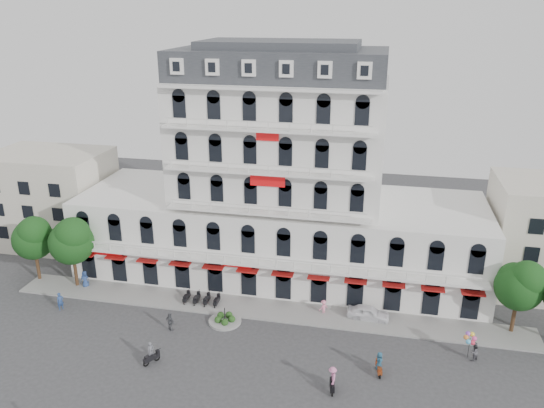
{
  "coord_description": "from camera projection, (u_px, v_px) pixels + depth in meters",
  "views": [
    {
      "loc": [
        10.75,
        -36.6,
        28.81
      ],
      "look_at": [
        0.85,
        10.0,
        11.18
      ],
      "focal_mm": 35.0,
      "sensor_mm": 36.0,
      "label": 1
    }
  ],
  "objects": [
    {
      "name": "main_building",
      "position": [
        279.0,
        189.0,
        58.72
      ],
      "size": [
        45.0,
        15.0,
        25.8
      ],
      "color": "silver",
      "rests_on": "ground"
    },
    {
      "name": "parked_scooter_row",
      "position": [
        202.0,
        304.0,
        54.98
      ],
      "size": [
        4.4,
        1.8,
        1.1
      ],
      "primitive_type": null,
      "color": "black",
      "rests_on": "ground"
    },
    {
      "name": "pedestrian_left",
      "position": [
        85.0,
        279.0,
        57.94
      ],
      "size": [
        1.04,
        0.77,
        1.94
      ],
      "primitive_type": "imported",
      "rotation": [
        0.0,
        0.0,
        0.16
      ],
      "color": "navy",
      "rests_on": "ground"
    },
    {
      "name": "traffic_island",
      "position": [
        225.0,
        320.0,
        51.67
      ],
      "size": [
        3.2,
        3.2,
        1.6
      ],
      "color": "gray",
      "rests_on": "ground"
    },
    {
      "name": "tree_west_outer",
      "position": [
        33.0,
        236.0,
        58.02
      ],
      "size": [
        4.5,
        4.48,
        7.76
      ],
      "color": "#382314",
      "rests_on": "ground"
    },
    {
      "name": "sidewalk",
      "position": [
        262.0,
        309.0,
        53.9
      ],
      "size": [
        53.0,
        4.0,
        0.16
      ],
      "primitive_type": "cube",
      "color": "gray",
      "rests_on": "ground"
    },
    {
      "name": "tree_west_inner",
      "position": [
        71.0,
        239.0,
        56.47
      ],
      "size": [
        4.76,
        4.76,
        8.25
      ],
      "color": "#382314",
      "rests_on": "ground"
    },
    {
      "name": "pedestrian_far",
      "position": [
        60.0,
        301.0,
        53.66
      ],
      "size": [
        0.75,
        0.82,
        1.87
      ],
      "primitive_type": "imported",
      "rotation": [
        0.0,
        0.0,
        0.99
      ],
      "color": "navy",
      "rests_on": "ground"
    },
    {
      "name": "ground",
      "position": [
        238.0,
        364.0,
        45.67
      ],
      "size": [
        120.0,
        120.0,
        0.0
      ],
      "primitive_type": "plane",
      "color": "#38383A",
      "rests_on": "ground"
    },
    {
      "name": "parked_car",
      "position": [
        368.0,
        313.0,
        52.06
      ],
      "size": [
        4.23,
        1.89,
        1.41
      ],
      "primitive_type": "imported",
      "rotation": [
        0.0,
        0.0,
        1.52
      ],
      "color": "white",
      "rests_on": "ground"
    },
    {
      "name": "pedestrian_mid",
      "position": [
        170.0,
        322.0,
        50.11
      ],
      "size": [
        1.21,
        0.92,
        1.91
      ],
      "primitive_type": "imported",
      "rotation": [
        0.0,
        0.0,
        2.67
      ],
      "color": "#525359",
      "rests_on": "ground"
    },
    {
      "name": "tree_east_inner",
      "position": [
        520.0,
        284.0,
        48.33
      ],
      "size": [
        4.4,
        4.37,
        7.57
      ],
      "color": "#382314",
      "rests_on": "ground"
    },
    {
      "name": "balloon_vendor",
      "position": [
        473.0,
        347.0,
        45.87
      ],
      "size": [
        1.51,
        1.36,
        2.45
      ],
      "color": "#504F56",
      "rests_on": "ground"
    },
    {
      "name": "pedestrian_right",
      "position": [
        324.0,
        307.0,
        52.9
      ],
      "size": [
        1.13,
        1.1,
        1.55
      ],
      "primitive_type": "imported",
      "rotation": [
        0.0,
        0.0,
        3.87
      ],
      "color": "pink",
      "rests_on": "ground"
    },
    {
      "name": "rider_west",
      "position": [
        151.0,
        354.0,
        45.45
      ],
      "size": [
        1.11,
        1.49,
        2.12
      ],
      "rotation": [
        0.0,
        0.0,
        0.99
      ],
      "color": "black",
      "rests_on": "ground"
    },
    {
      "name": "rider_east",
      "position": [
        379.0,
        363.0,
        44.09
      ],
      "size": [
        0.67,
        1.69,
        2.13
      ],
      "rotation": [
        0.0,
        0.0,
        1.76
      ],
      "color": "maroon",
      "rests_on": "ground"
    },
    {
      "name": "flank_building_west",
      "position": [
        53.0,
        198.0,
        67.78
      ],
      "size": [
        14.0,
        10.0,
        12.0
      ],
      "primitive_type": "cube",
      "color": "beige",
      "rests_on": "ground"
    },
    {
      "name": "rider_center",
      "position": [
        332.0,
        379.0,
        42.04
      ],
      "size": [
        0.83,
        1.7,
        2.27
      ],
      "rotation": [
        0.0,
        0.0,
        4.86
      ],
      "color": "black",
      "rests_on": "ground"
    }
  ]
}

